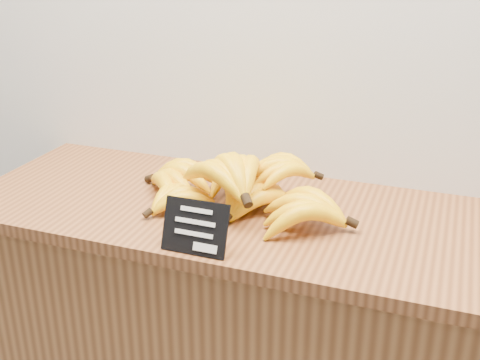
% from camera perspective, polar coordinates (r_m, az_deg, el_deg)
% --- Properties ---
extents(counter_top, '(1.37, 0.54, 0.03)m').
position_cam_1_polar(counter_top, '(1.43, 0.70, -3.18)').
color(counter_top, brown).
rests_on(counter_top, counter).
extents(chalkboard_sign, '(0.14, 0.04, 0.11)m').
position_cam_1_polar(chalkboard_sign, '(1.21, -4.29, -4.51)').
color(chalkboard_sign, black).
rests_on(chalkboard_sign, counter_top).
extents(banana_pile, '(0.56, 0.38, 0.13)m').
position_cam_1_polar(banana_pile, '(1.41, -0.31, -0.61)').
color(banana_pile, yellow).
rests_on(banana_pile, counter_top).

